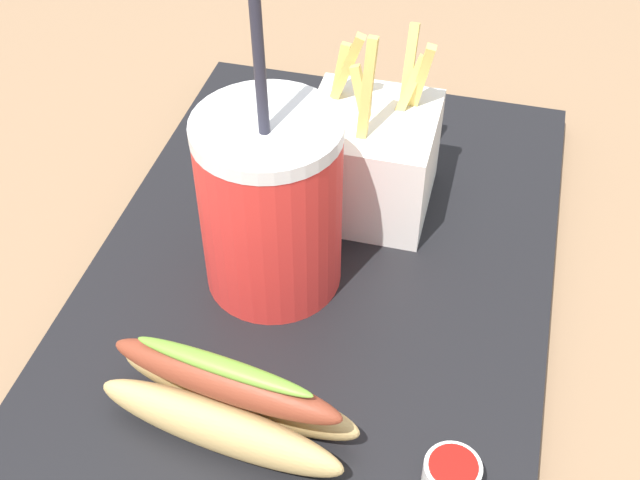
# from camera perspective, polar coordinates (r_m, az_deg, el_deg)

# --- Properties ---
(ground_plane) EXTENTS (2.40, 2.40, 0.02)m
(ground_plane) POSITION_cam_1_polar(r_m,az_deg,el_deg) (0.63, 0.00, -3.94)
(ground_plane) COLOR #8C6B4C
(food_tray) EXTENTS (0.49, 0.33, 0.02)m
(food_tray) POSITION_cam_1_polar(r_m,az_deg,el_deg) (0.61, 0.00, -2.69)
(food_tray) COLOR black
(food_tray) RESTS_ON ground_plane
(soda_cup) EXTENTS (0.10, 0.10, 0.23)m
(soda_cup) POSITION_cam_1_polar(r_m,az_deg,el_deg) (0.56, -3.40, 2.44)
(soda_cup) COLOR red
(soda_cup) RESTS_ON food_tray
(fries_basket) EXTENTS (0.10, 0.09, 0.15)m
(fries_basket) POSITION_cam_1_polar(r_m,az_deg,el_deg) (0.64, 3.45, 5.60)
(fries_basket) COLOR white
(fries_basket) RESTS_ON food_tray
(hot_dog_1) EXTENTS (0.07, 0.16, 0.06)m
(hot_dog_1) POSITION_cam_1_polar(r_m,az_deg,el_deg) (0.50, -6.31, -10.94)
(hot_dog_1) COLOR tan
(hot_dog_1) RESTS_ON food_tray
(ketchup_cup_1) EXTENTS (0.03, 0.03, 0.02)m
(ketchup_cup_1) POSITION_cam_1_polar(r_m,az_deg,el_deg) (0.75, -4.63, 9.41)
(ketchup_cup_1) COLOR white
(ketchup_cup_1) RESTS_ON food_tray
(ketchup_cup_2) EXTENTS (0.03, 0.03, 0.02)m
(ketchup_cup_2) POSITION_cam_1_polar(r_m,az_deg,el_deg) (0.50, 8.96, -15.56)
(ketchup_cup_2) COLOR white
(ketchup_cup_2) RESTS_ON food_tray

